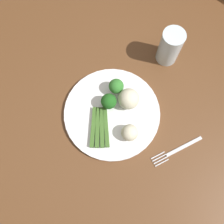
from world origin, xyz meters
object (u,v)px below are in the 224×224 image
(broccoli_right, at_px, (116,87))
(dining_table, at_px, (120,106))
(broccoli_front, at_px, (109,101))
(fork, at_px, (177,150))
(plate, at_px, (112,113))
(cauliflower_edge, at_px, (130,98))
(cauliflower_left, at_px, (130,133))
(chair, at_px, (222,25))
(water_glass, at_px, (171,48))
(asparagus_bundle, at_px, (100,127))

(broccoli_right, bearing_deg, dining_table, -177.20)
(dining_table, xyz_separation_m, broccoli_front, (0.00, 0.05, 0.14))
(fork, bearing_deg, broccoli_right, -72.39)
(plate, xyz_separation_m, fork, (-0.21, -0.06, -0.01))
(cauliflower_edge, distance_m, cauliflower_left, 0.10)
(chair, distance_m, fork, 0.75)
(water_glass, bearing_deg, fork, 139.05)
(asparagus_bundle, bearing_deg, broccoli_right, 156.95)
(broccoli_right, bearing_deg, cauliflower_edge, -174.63)
(chair, height_order, cauliflower_edge, chair)
(dining_table, xyz_separation_m, fork, (-0.24, -0.01, 0.09))
(chair, xyz_separation_m, water_glass, (-0.01, 0.46, 0.32))
(plate, height_order, water_glass, water_glass)
(broccoli_front, bearing_deg, fork, -167.05)
(broccoli_front, distance_m, fork, 0.25)
(cauliflower_edge, height_order, water_glass, water_glass)
(cauliflower_edge, bearing_deg, plate, 81.27)
(dining_table, distance_m, asparagus_bundle, 0.17)
(asparagus_bundle, relative_size, broccoli_front, 2.15)
(broccoli_front, distance_m, water_glass, 0.26)
(plate, xyz_separation_m, cauliflower_edge, (-0.01, -0.06, 0.04))
(cauliflower_left, xyz_separation_m, water_glass, (0.10, -0.27, 0.02))
(cauliflower_edge, bearing_deg, fork, -179.61)
(dining_table, xyz_separation_m, cauliflower_left, (-0.11, 0.07, 0.13))
(asparagus_bundle, xyz_separation_m, water_glass, (0.03, -0.32, 0.04))
(dining_table, distance_m, fork, 0.25)
(water_glass, bearing_deg, dining_table, 88.72)
(dining_table, height_order, cauliflower_left, cauliflower_left)
(cauliflower_left, bearing_deg, broccoli_front, -9.54)
(chair, xyz_separation_m, cauliflower_left, (-0.11, 0.73, 0.30))
(water_glass, bearing_deg, cauliflower_left, 110.73)
(chair, distance_m, water_glass, 0.56)
(cauliflower_left, relative_size, water_glass, 0.39)
(plate, distance_m, cauliflower_edge, 0.07)
(plate, height_order, fork, plate)
(dining_table, bearing_deg, broccoli_front, 89.15)
(broccoli_right, height_order, water_glass, water_glass)
(chair, relative_size, cauliflower_edge, 13.85)
(broccoli_front, xyz_separation_m, fork, (-0.24, -0.05, -0.05))
(dining_table, bearing_deg, asparagus_bundle, 106.31)
(broccoli_front, relative_size, cauliflower_left, 1.16)
(broccoli_front, bearing_deg, asparagus_bundle, 117.22)
(broccoli_front, distance_m, cauliflower_edge, 0.06)
(broccoli_right, distance_m, water_glass, 0.21)
(chair, relative_size, water_glass, 6.98)
(plate, relative_size, broccoli_front, 5.11)
(plate, distance_m, broccoli_right, 0.08)
(chair, bearing_deg, cauliflower_left, 92.54)
(chair, distance_m, cauliflower_edge, 0.73)
(cauliflower_edge, relative_size, fork, 0.38)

